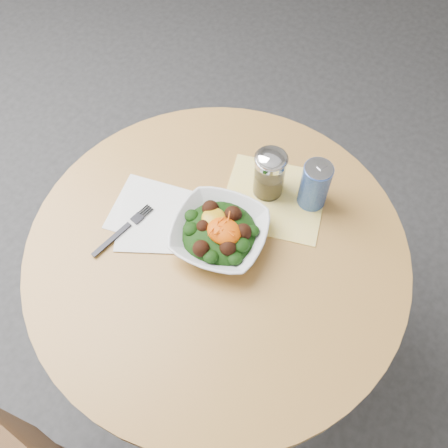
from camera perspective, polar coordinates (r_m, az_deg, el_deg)
name	(u,v)px	position (r m, az deg, el deg)	size (l,w,h in m)	color
ground	(219,347)	(1.86, -0.53, -13.83)	(6.00, 6.00, 0.00)	#2B2A2D
table	(218,283)	(1.34, -0.72, -6.81)	(0.90, 0.90, 0.75)	black
cloth_napkin	(274,198)	(1.24, 5.75, 2.97)	(0.24, 0.22, 0.00)	yellow
paper_napkins	(151,215)	(1.22, -8.36, 0.98)	(0.25, 0.24, 0.00)	white
salad_bowl	(220,233)	(1.15, -0.50, -0.99)	(0.25, 0.25, 0.08)	silver
fork	(125,229)	(1.21, -11.30, -0.54)	(0.05, 0.18, 0.00)	black
spice_shaker	(269,174)	(1.20, 5.22, 5.76)	(0.08, 0.08, 0.14)	silver
beverage_can	(315,185)	(1.20, 10.32, 4.38)	(0.07, 0.07, 0.13)	navy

